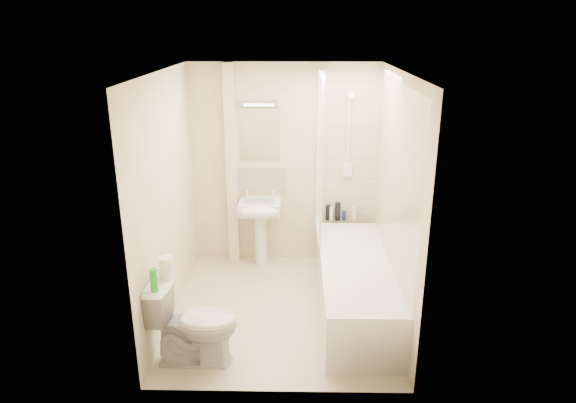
{
  "coord_description": "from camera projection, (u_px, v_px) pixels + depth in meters",
  "views": [
    {
      "loc": [
        0.16,
        -4.64,
        2.8
      ],
      "look_at": [
        0.07,
        0.2,
        1.12
      ],
      "focal_mm": 32.0,
      "sensor_mm": 36.0,
      "label": 1
    }
  ],
  "objects": [
    {
      "name": "strip_light",
      "position": [
        259.0,
        103.0,
        5.82
      ],
      "size": [
        0.42,
        0.07,
        0.07
      ],
      "primitive_type": "cube",
      "color": "silver",
      "rests_on": "wall_back"
    },
    {
      "name": "pedestal_sink",
      "position": [
        260.0,
        215.0,
        6.06
      ],
      "size": [
        0.49,
        0.46,
        0.94
      ],
      "color": "white",
      "rests_on": "ground"
    },
    {
      "name": "bottle_black_a",
      "position": [
        328.0,
        212.0,
        6.18
      ],
      "size": [
        0.06,
        0.06,
        0.19
      ],
      "primitive_type": "cylinder",
      "color": "black",
      "rests_on": "bathtub"
    },
    {
      "name": "bottle_black_b",
      "position": [
        338.0,
        211.0,
        6.18
      ],
      "size": [
        0.07,
        0.07,
        0.22
      ],
      "primitive_type": "cylinder",
      "color": "black",
      "rests_on": "bathtub"
    },
    {
      "name": "shower_fixture",
      "position": [
        349.0,
        138.0,
        5.92
      ],
      "size": [
        0.1,
        0.16,
        0.99
      ],
      "color": "white",
      "rests_on": "wall_back"
    },
    {
      "name": "toilet_roll_upper",
      "position": [
        166.0,
        263.0,
        4.27
      ],
      "size": [
        0.12,
        0.12,
        0.11
      ],
      "primitive_type": "cylinder",
      "color": "white",
      "rests_on": "toilet_roll_lower"
    },
    {
      "name": "wall_right",
      "position": [
        396.0,
        201.0,
        4.9
      ],
      "size": [
        0.02,
        2.5,
        2.4
      ],
      "primitive_type": "cube",
      "color": "beige",
      "rests_on": "ground"
    },
    {
      "name": "tile_right",
      "position": [
        396.0,
        178.0,
        4.83
      ],
      "size": [
        0.01,
        2.1,
        1.75
      ],
      "primitive_type": "cube",
      "color": "beige",
      "rests_on": "wall_right"
    },
    {
      "name": "pipe_boxing",
      "position": [
        232.0,
        167.0,
        6.05
      ],
      "size": [
        0.12,
        0.12,
        2.4
      ],
      "primitive_type": "cube",
      "color": "beige",
      "rests_on": "ground"
    },
    {
      "name": "floor",
      "position": [
        281.0,
        309.0,
        5.31
      ],
      "size": [
        2.5,
        2.5,
        0.0
      ],
      "primitive_type": "plane",
      "color": "beige",
      "rests_on": "ground"
    },
    {
      "name": "mirror",
      "position": [
        260.0,
        134.0,
        5.96
      ],
      "size": [
        0.46,
        0.01,
        0.6
      ],
      "primitive_type": "cube",
      "color": "white",
      "rests_on": "wall_back"
    },
    {
      "name": "ceiling",
      "position": [
        280.0,
        72.0,
        4.52
      ],
      "size": [
        2.2,
        2.5,
        0.02
      ],
      "primitive_type": "cube",
      "color": "white",
      "rests_on": "wall_back"
    },
    {
      "name": "tile_back",
      "position": [
        348.0,
        148.0,
        6.0
      ],
      "size": [
        0.7,
        0.01,
        1.75
      ],
      "primitive_type": "cube",
      "color": "beige",
      "rests_on": "wall_back"
    },
    {
      "name": "toilet_roll_lower",
      "position": [
        165.0,
        272.0,
        4.34
      ],
      "size": [
        0.12,
        0.12,
        0.11
      ],
      "primitive_type": "cylinder",
      "color": "white",
      "rests_on": "toilet"
    },
    {
      "name": "wall_back",
      "position": [
        284.0,
        166.0,
        6.1
      ],
      "size": [
        2.2,
        0.02,
        2.4
      ],
      "primitive_type": "cube",
      "color": "beige",
      "rests_on": "ground"
    },
    {
      "name": "bathtub",
      "position": [
        355.0,
        285.0,
        5.21
      ],
      "size": [
        0.7,
        2.1,
        0.55
      ],
      "color": "white",
      "rests_on": "ground"
    },
    {
      "name": "wall_left",
      "position": [
        167.0,
        199.0,
        4.93
      ],
      "size": [
        0.02,
        2.5,
        2.4
      ],
      "primitive_type": "cube",
      "color": "beige",
      "rests_on": "ground"
    },
    {
      "name": "bottle_cream",
      "position": [
        354.0,
        213.0,
        6.18
      ],
      "size": [
        0.06,
        0.06,
        0.18
      ],
      "primitive_type": "cylinder",
      "color": "#C7B19A",
      "rests_on": "bathtub"
    },
    {
      "name": "bottle_white_a",
      "position": [
        331.0,
        214.0,
        6.19
      ],
      "size": [
        0.05,
        0.05,
        0.16
      ],
      "primitive_type": "cylinder",
      "color": "white",
      "rests_on": "bathtub"
    },
    {
      "name": "shower_screen",
      "position": [
        320.0,
        155.0,
        5.58
      ],
      "size": [
        0.04,
        0.92,
        1.8
      ],
      "color": "white",
      "rests_on": "bathtub"
    },
    {
      "name": "toilet",
      "position": [
        194.0,
        322.0,
        4.4
      ],
      "size": [
        0.48,
        0.77,
        0.75
      ],
      "primitive_type": "imported",
      "rotation": [
        0.0,
        0.0,
        1.53
      ],
      "color": "white",
      "rests_on": "ground"
    },
    {
      "name": "bottle_white_b",
      "position": [
        354.0,
        214.0,
        6.19
      ],
      "size": [
        0.06,
        0.06,
        0.15
      ],
      "primitive_type": "cylinder",
      "color": "silver",
      "rests_on": "bathtub"
    },
    {
      "name": "bottle_blue",
      "position": [
        344.0,
        216.0,
        6.19
      ],
      "size": [
        0.05,
        0.05,
        0.11
      ],
      "primitive_type": "cylinder",
      "color": "navy",
      "rests_on": "bathtub"
    },
    {
      "name": "splashback",
      "position": [
        261.0,
        180.0,
        6.15
      ],
      "size": [
        0.6,
        0.02,
        0.3
      ],
      "primitive_type": "cube",
      "color": "beige",
      "rests_on": "wall_back"
    },
    {
      "name": "green_bottle",
      "position": [
        154.0,
        280.0,
        4.12
      ],
      "size": [
        0.06,
        0.06,
        0.2
      ],
      "primitive_type": "cylinder",
      "color": "green",
      "rests_on": "toilet"
    }
  ]
}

